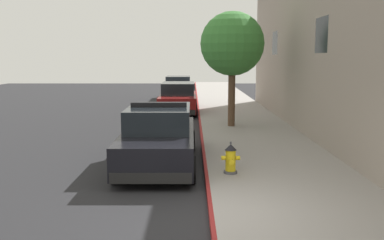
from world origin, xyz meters
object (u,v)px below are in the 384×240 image
at_px(parked_car_silver_ahead, 178,98).
at_px(fire_hydrant, 230,159).
at_px(parked_car_dark_far, 178,88).
at_px(police_cruiser, 159,137).
at_px(street_tree, 232,44).

height_order(parked_car_silver_ahead, fire_hydrant, parked_car_silver_ahead).
height_order(parked_car_silver_ahead, parked_car_dark_far, same).
bearing_deg(parked_car_silver_ahead, fire_hydrant, -82.46).
distance_m(police_cruiser, street_tree, 6.70).
relative_size(parked_car_dark_far, street_tree, 1.08).
relative_size(police_cruiser, parked_car_silver_ahead, 1.00).
bearing_deg(parked_car_dark_far, street_tree, -78.98).
bearing_deg(parked_car_dark_far, fire_hydrant, -84.67).
xyz_separation_m(police_cruiser, street_tree, (2.46, 5.66, 2.62)).
relative_size(fire_hydrant, street_tree, 0.17).
bearing_deg(street_tree, parked_car_dark_far, 101.02).
height_order(police_cruiser, street_tree, street_tree).
height_order(parked_car_dark_far, fire_hydrant, parked_car_dark_far).
xyz_separation_m(parked_car_dark_far, street_tree, (2.54, -13.02, 2.63)).
bearing_deg(street_tree, police_cruiser, -113.46).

